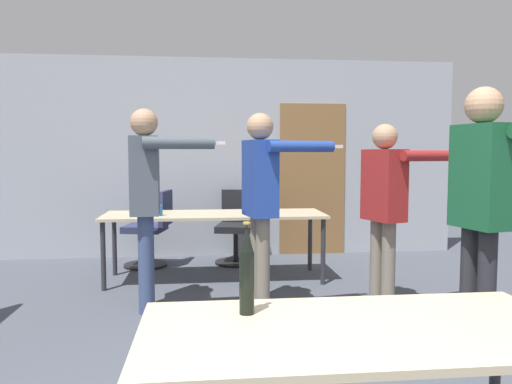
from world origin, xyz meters
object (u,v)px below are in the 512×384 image
(beer_bottle, at_px, (247,271))
(drink_cup, at_px, (159,210))
(office_chair_near_pushed, at_px, (151,231))
(person_center_tall, at_px, (147,189))
(person_far_watching, at_px, (262,191))
(person_near_casual, at_px, (483,192))
(person_left_plaid, at_px, (385,197))
(office_chair_far_left, at_px, (237,229))

(beer_bottle, bearing_deg, drink_cup, 101.00)
(office_chair_near_pushed, relative_size, beer_bottle, 2.48)
(beer_bottle, height_order, drink_cup, beer_bottle)
(beer_bottle, bearing_deg, office_chair_near_pushed, 101.06)
(drink_cup, bearing_deg, person_center_tall, -91.48)
(person_center_tall, distance_m, office_chair_near_pushed, 1.84)
(beer_bottle, relative_size, drink_cup, 3.38)
(person_far_watching, bearing_deg, drink_cup, -146.14)
(person_near_casual, relative_size, beer_bottle, 4.83)
(office_chair_near_pushed, xyz_separation_m, beer_bottle, (0.81, -4.13, 0.47))
(person_near_casual, distance_m, person_center_tall, 2.65)
(person_near_casual, height_order, beer_bottle, person_near_casual)
(drink_cup, bearing_deg, person_left_plaid, -27.02)
(person_near_casual, bearing_deg, person_far_watching, -142.40)
(office_chair_near_pushed, height_order, beer_bottle, beer_bottle)
(person_near_casual, height_order, office_chair_near_pushed, person_near_casual)
(person_left_plaid, bearing_deg, office_chair_far_left, -168.32)
(person_center_tall, xyz_separation_m, office_chair_near_pushed, (-0.15, 1.72, -0.63))
(person_near_casual, bearing_deg, office_chair_far_left, -167.33)
(person_near_casual, relative_size, person_far_watching, 1.05)
(person_left_plaid, xyz_separation_m, office_chair_far_left, (-1.17, 2.03, -0.57))
(person_left_plaid, distance_m, drink_cup, 2.31)
(person_left_plaid, height_order, person_center_tall, person_center_tall)
(person_left_plaid, xyz_separation_m, drink_cup, (-2.05, 1.04, -0.21))
(person_near_casual, xyz_separation_m, beer_bottle, (-1.69, -1.17, -0.21))
(person_near_casual, bearing_deg, person_left_plaid, -177.79)
(person_center_tall, distance_m, beer_bottle, 2.50)
(person_center_tall, height_order, office_chair_near_pushed, person_center_tall)
(person_left_plaid, relative_size, person_near_casual, 0.90)
(office_chair_near_pushed, bearing_deg, drink_cup, -157.09)
(office_chair_far_left, bearing_deg, person_near_casual, 127.21)
(person_far_watching, height_order, drink_cup, person_far_watching)
(office_chair_far_left, distance_m, drink_cup, 1.37)
(person_center_tall, relative_size, office_chair_far_left, 1.94)
(office_chair_near_pushed, bearing_deg, beer_bottle, -157.31)
(office_chair_far_left, relative_size, drink_cup, 8.19)
(office_chair_far_left, bearing_deg, beer_bottle, 98.97)
(person_near_casual, xyz_separation_m, person_center_tall, (-2.34, 1.24, -0.05))
(office_chair_near_pushed, xyz_separation_m, drink_cup, (0.17, -0.86, 0.35))
(beer_bottle, bearing_deg, person_far_watching, 81.82)
(person_left_plaid, relative_size, office_chair_far_left, 1.79)
(person_far_watching, bearing_deg, person_near_casual, 38.70)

